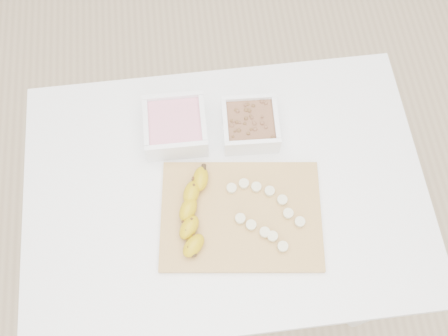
{
  "coord_description": "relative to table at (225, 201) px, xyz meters",
  "views": [
    {
      "loc": [
        -0.06,
        -0.44,
        1.91
      ],
      "look_at": [
        0.0,
        0.03,
        0.81
      ],
      "focal_mm": 40.0,
      "sensor_mm": 36.0,
      "label": 1
    }
  ],
  "objects": [
    {
      "name": "table",
      "position": [
        0.0,
        0.0,
        0.0
      ],
      "size": [
        1.0,
        0.7,
        0.75
      ],
      "color": "white",
      "rests_on": "ground"
    },
    {
      "name": "banana_slices",
      "position": [
        0.09,
        -0.08,
        0.12
      ],
      "size": [
        0.18,
        0.19,
        0.02
      ],
      "color": "beige",
      "rests_on": "cutting_board"
    },
    {
      "name": "cutting_board",
      "position": [
        0.03,
        -0.08,
        0.1
      ],
      "size": [
        0.42,
        0.32,
        0.01
      ],
      "primitive_type": "cube",
      "rotation": [
        0.0,
        0.0,
        -0.12
      ],
      "color": "tan",
      "rests_on": "table"
    },
    {
      "name": "bowl_granola",
      "position": [
        0.08,
        0.15,
        0.13
      ],
      "size": [
        0.15,
        0.15,
        0.07
      ],
      "color": "white",
      "rests_on": "table"
    },
    {
      "name": "banana",
      "position": [
        -0.08,
        -0.07,
        0.13
      ],
      "size": [
        0.14,
        0.22,
        0.04
      ],
      "primitive_type": null,
      "rotation": [
        0.0,
        0.0,
        -0.4
      ],
      "color": "#BD9B0A",
      "rests_on": "cutting_board"
    },
    {
      "name": "bowl_yogurt",
      "position": [
        -0.11,
        0.17,
        0.13
      ],
      "size": [
        0.16,
        0.16,
        0.07
      ],
      "color": "white",
      "rests_on": "table"
    },
    {
      "name": "ground",
      "position": [
        0.0,
        0.0,
        -0.65
      ],
      "size": [
        3.5,
        3.5,
        0.0
      ],
      "primitive_type": "plane",
      "color": "#C6AD89",
      "rests_on": "ground"
    }
  ]
}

